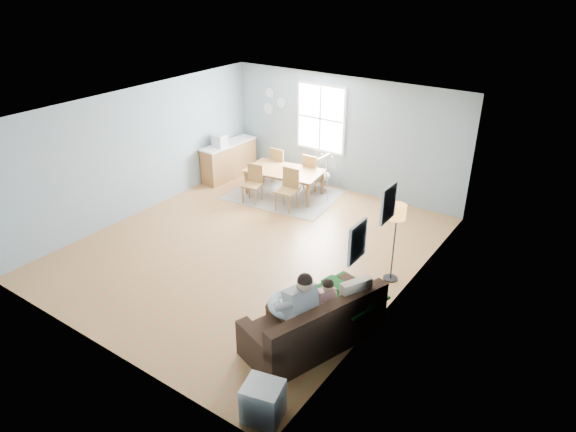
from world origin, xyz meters
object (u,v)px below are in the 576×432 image
Objects in this scene: monitor at (219,141)px; baby_swing at (323,175)px; chair_nw at (279,163)px; father at (294,306)px; storage_cube at (262,401)px; chair_sw at (254,181)px; floor_lamp at (397,218)px; toddler at (324,296)px; counter at (229,160)px; sofa at (316,327)px; chair_se at (288,187)px; chair_ne at (312,170)px; dining_table at (284,183)px.

baby_swing is at bearing 20.54° from monitor.
monitor is (-1.29, -0.71, 0.53)m from chair_nw.
father is 6.10m from chair_nw.
storage_cube is 6.31m from chair_sw.
floor_lamp is 4.82m from chair_nw.
floor_lamp is at bearing -17.61° from monitor.
storage_cube is (0.20, -1.71, -0.45)m from toddler.
floor_lamp reaches higher than toddler.
chair_sw is at bearing -19.28° from monitor.
father is 6.68m from counter.
sofa is 4.55m from chair_se.
chair_sw is 0.97× the size of baby_swing.
father reaches higher than chair_ne.
chair_se is 1.21m from chair_ne.
chair_se is at bearing -82.85° from chair_ne.
counter is (-5.20, 3.99, -0.25)m from toddler.
counter is 2.50m from baby_swing.
chair_ne is 2.37m from monitor.
dining_table is at bearing 131.51° from toddler.
floor_lamp is at bearing -30.50° from chair_nw.
storage_cube is at bearing -72.39° from father.
floor_lamp is at bearing -41.41° from baby_swing.
chair_nw is (-0.14, 1.21, 0.03)m from chair_sw.
chair_nw is (-4.11, 2.42, -0.67)m from floor_lamp.
chair_se is 1.31m from baby_swing.
floor_lamp is at bearing 84.29° from toddler.
chair_ne is at bearing 20.57° from monitor.
toddler reaches higher than baby_swing.
chair_nw is 1.34m from counter.
father reaches higher than chair_sw.
chair_nw is at bearing 96.61° from chair_sw.
chair_nw is (-3.71, 4.83, -0.20)m from father.
father reaches higher than counter.
toddler is at bearing -48.28° from chair_nw.
chair_se reaches higher than baby_swing.
chair_nw is 1.03× the size of chair_ne.
monitor is at bearing 170.45° from chair_se.
sofa is 1.65× the size of father.
monitor reaches higher than counter.
father is at bearing -54.36° from chair_se.
chair_nw is (-3.92, 4.60, 0.23)m from sofa.
father is at bearing -115.00° from toddler.
baby_swing is (0.26, 0.10, -0.11)m from chair_ne.
floor_lamp reaches higher than chair_ne.
chair_se is (-3.08, 1.32, -0.65)m from floor_lamp.
chair_nw is at bearing 125.22° from dining_table.
baby_swing reaches higher than dining_table.
monitor reaches higher than dining_table.
father is 0.82× the size of counter.
sofa is 1.36× the size of counter.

